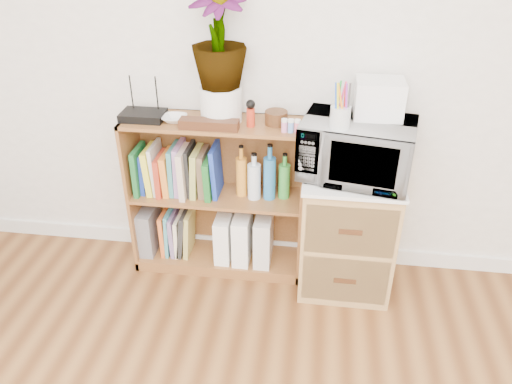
# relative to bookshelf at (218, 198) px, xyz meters

# --- Properties ---
(skirting_board) EXTENTS (4.00, 0.02, 0.10)m
(skirting_board) POSITION_rel_bookshelf_xyz_m (0.35, 0.14, -0.42)
(skirting_board) COLOR white
(skirting_board) RESTS_ON ground
(bookshelf) EXTENTS (1.00, 0.30, 0.95)m
(bookshelf) POSITION_rel_bookshelf_xyz_m (0.00, 0.00, 0.00)
(bookshelf) COLOR brown
(bookshelf) RESTS_ON ground
(wicker_unit) EXTENTS (0.50, 0.45, 0.70)m
(wicker_unit) POSITION_rel_bookshelf_xyz_m (0.75, -0.08, -0.12)
(wicker_unit) COLOR #9E7542
(wicker_unit) RESTS_ON ground
(microwave) EXTENTS (0.61, 0.47, 0.31)m
(microwave) POSITION_rel_bookshelf_xyz_m (0.75, -0.08, 0.40)
(microwave) COLOR white
(microwave) RESTS_ON wicker_unit
(pen_cup) EXTENTS (0.10, 0.10, 0.11)m
(pen_cup) POSITION_rel_bookshelf_xyz_m (0.65, -0.18, 0.60)
(pen_cup) COLOR silver
(pen_cup) RESTS_ON microwave
(small_appliance) EXTENTS (0.24, 0.20, 0.19)m
(small_appliance) POSITION_rel_bookshelf_xyz_m (0.84, -0.01, 0.64)
(small_appliance) COLOR white
(small_appliance) RESTS_ON microwave
(router) EXTENTS (0.23, 0.16, 0.04)m
(router) POSITION_rel_bookshelf_xyz_m (-0.38, -0.02, 0.50)
(router) COLOR black
(router) RESTS_ON bookshelf
(white_bowl) EXTENTS (0.13, 0.13, 0.03)m
(white_bowl) POSITION_rel_bookshelf_xyz_m (-0.21, -0.03, 0.49)
(white_bowl) COLOR silver
(white_bowl) RESTS_ON bookshelf
(plant_pot) EXTENTS (0.22, 0.22, 0.19)m
(plant_pot) POSITION_rel_bookshelf_xyz_m (0.04, 0.02, 0.57)
(plant_pot) COLOR white
(plant_pot) RESTS_ON bookshelf
(potted_plant) EXTENTS (0.29, 0.29, 0.51)m
(potted_plant) POSITION_rel_bookshelf_xyz_m (0.04, 0.02, 0.92)
(potted_plant) COLOR #337F32
(potted_plant) RESTS_ON plant_pot
(trinket_box) EXTENTS (0.31, 0.08, 0.05)m
(trinket_box) POSITION_rel_bookshelf_xyz_m (-0.00, -0.10, 0.50)
(trinket_box) COLOR #391C0F
(trinket_box) RESTS_ON bookshelf
(kokeshi_doll) EXTENTS (0.04, 0.04, 0.10)m
(kokeshi_doll) POSITION_rel_bookshelf_xyz_m (0.20, -0.04, 0.52)
(kokeshi_doll) COLOR #B72C16
(kokeshi_doll) RESTS_ON bookshelf
(wooden_bowl) EXTENTS (0.12, 0.12, 0.07)m
(wooden_bowl) POSITION_rel_bookshelf_xyz_m (0.33, 0.01, 0.51)
(wooden_bowl) COLOR #3C2410
(wooden_bowl) RESTS_ON bookshelf
(paint_jars) EXTENTS (0.11, 0.04, 0.06)m
(paint_jars) POSITION_rel_bookshelf_xyz_m (0.41, -0.09, 0.50)
(paint_jars) COLOR #CA7090
(paint_jars) RESTS_ON bookshelf
(file_box) EXTENTS (0.09, 0.23, 0.29)m
(file_box) POSITION_rel_bookshelf_xyz_m (-0.44, 0.00, -0.26)
(file_box) COLOR slate
(file_box) RESTS_ON bookshelf
(magazine_holder_left) EXTENTS (0.09, 0.23, 0.29)m
(magazine_holder_left) POSITION_rel_bookshelf_xyz_m (0.03, -0.01, -0.26)
(magazine_holder_left) COLOR white
(magazine_holder_left) RESTS_ON bookshelf
(magazine_holder_mid) EXTENTS (0.10, 0.24, 0.31)m
(magazine_holder_mid) POSITION_rel_bookshelf_xyz_m (0.14, -0.01, -0.25)
(magazine_holder_mid) COLOR white
(magazine_holder_mid) RESTS_ON bookshelf
(magazine_holder_right) EXTENTS (0.10, 0.24, 0.31)m
(magazine_holder_right) POSITION_rel_bookshelf_xyz_m (0.27, -0.01, -0.25)
(magazine_holder_right) COLOR silver
(magazine_holder_right) RESTS_ON bookshelf
(cookbooks) EXTENTS (0.48, 0.20, 0.30)m
(cookbooks) POSITION_rel_bookshelf_xyz_m (-0.22, 0.00, 0.16)
(cookbooks) COLOR #1B662D
(cookbooks) RESTS_ON bookshelf
(liquor_bottles) EXTENTS (0.31, 0.07, 0.32)m
(liquor_bottles) POSITION_rel_bookshelf_xyz_m (0.26, 0.00, 0.17)
(liquor_bottles) COLOR orange
(liquor_bottles) RESTS_ON bookshelf
(lower_books) EXTENTS (0.19, 0.19, 0.29)m
(lower_books) POSITION_rel_bookshelf_xyz_m (-0.26, 0.00, -0.27)
(lower_books) COLOR orange
(lower_books) RESTS_ON bookshelf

